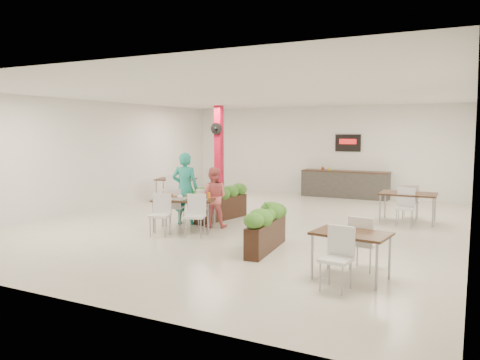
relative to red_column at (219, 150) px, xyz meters
The scene contains 12 objects.
ground 5.11m from the red_column, 51.64° to the right, with size 12.00×12.00×0.00m, color beige.
room_shell 4.85m from the red_column, 51.64° to the right, with size 10.10×12.10×3.22m.
red_column is the anchor object (origin of this frame).
service_counter 4.56m from the red_column, 25.00° to the left, with size 3.00×0.64×2.20m.
main_table 5.71m from the red_column, 69.07° to the right, with size 1.67×1.92×0.92m.
diner_man 4.93m from the red_column, 70.62° to the right, with size 0.65×0.43×1.79m, color teal.
diner_woman 5.27m from the red_column, 62.26° to the right, with size 0.71×0.55×1.46m, color #F66D70.
planter_left 4.43m from the red_column, 59.81° to the right, with size 0.67×1.88×0.99m.
planter_right 7.61m from the red_column, 53.71° to the right, with size 0.54×1.83×0.96m.
side_table_a 1.95m from the red_column, 118.95° to the right, with size 1.44×1.67×0.92m.
side_table_b 6.87m from the red_column, 15.68° to the right, with size 1.37×1.62×0.92m.
side_table_c 9.59m from the red_column, 48.24° to the right, with size 1.23×1.66×0.92m.
Camera 1 is at (5.02, -10.49, 2.32)m, focal length 35.00 mm.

